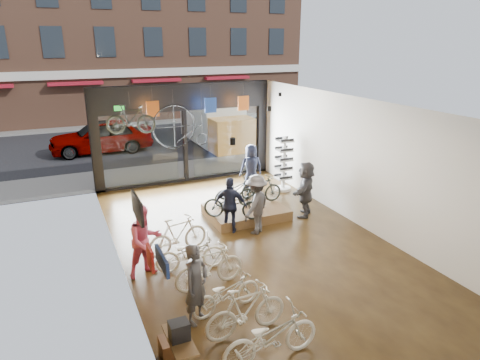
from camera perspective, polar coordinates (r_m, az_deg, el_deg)
ground_plane at (r=12.04m, az=1.43°, el=-8.35°), size 7.00×12.00×0.04m
ceiling at (r=10.87m, az=1.59°, el=10.06°), size 7.00×12.00×0.04m
wall_left at (r=10.37m, az=-16.36°, el=-2.06°), size 0.04×12.00×3.80m
wall_right at (r=13.15m, az=15.51°, el=2.28°), size 0.04×12.00×3.80m
wall_back at (r=6.87m, az=24.28°, el=-13.90°), size 7.00×0.04×3.80m
storefront at (r=16.74m, az=-7.39°, el=6.16°), size 7.00×0.26×3.80m
exit_sign at (r=15.92m, az=-15.83°, el=9.21°), size 0.35×0.06×0.18m
street_road at (r=25.71m, az=-13.10°, el=5.72°), size 30.00×18.00×0.02m
sidewalk_near at (r=18.32m, az=-8.25°, el=1.23°), size 30.00×2.40×0.12m
sidewalk_far at (r=29.56m, az=-14.66°, el=7.34°), size 30.00×2.00×0.12m
opposite_building at (r=31.59m, az=-16.57°, el=20.53°), size 26.00×5.00×14.00m
street_car at (r=22.28m, az=-18.03°, el=5.62°), size 4.87×1.96×1.66m
box_truck at (r=22.56m, az=-2.94°, el=7.77°), size 2.14×6.43×2.53m
floor_bike_0 at (r=7.89m, az=4.12°, el=-20.08°), size 1.87×0.70×0.97m
floor_bike_1 at (r=8.42m, az=0.80°, el=-17.02°), size 1.72×0.57×1.02m
floor_bike_2 at (r=9.08m, az=-1.86°, el=-14.84°), size 1.64×0.78×0.83m
floor_bike_3 at (r=9.83m, az=-4.10°, el=-11.47°), size 1.71×0.63×1.01m
floor_bike_4 at (r=10.55m, az=-6.57°, el=-9.70°), size 1.76×0.81×0.89m
floor_bike_5 at (r=11.36m, az=-8.28°, el=-7.29°), size 1.75×0.80×1.01m
display_platform at (r=13.63m, az=0.79°, el=-4.26°), size 2.40×1.80×0.30m
display_bike_left at (r=12.61m, az=-0.98°, el=-3.19°), size 1.79×1.46×0.92m
display_bike_mid at (r=13.74m, az=2.69°, el=-1.34°), size 1.56×0.48×0.93m
display_bike_right at (r=13.81m, az=-0.67°, el=-1.37°), size 1.73×0.97×0.86m
customer_0 at (r=8.60m, az=-5.87°, el=-13.63°), size 0.74×0.68×1.69m
customer_1 at (r=10.33m, az=-12.55°, el=-7.92°), size 1.01×0.88×1.78m
customer_2 at (r=12.32m, az=-1.28°, el=-3.38°), size 1.02×0.89×1.66m
customer_3 at (r=12.25m, az=2.17°, el=-3.27°), size 1.30×1.20×1.75m
customer_4 at (r=15.72m, az=1.49°, el=1.65°), size 0.92×0.65×1.75m
customer_5 at (r=13.60m, az=8.73°, el=-1.19°), size 1.50×1.57×1.78m
sunglasses_rack at (r=15.78m, az=5.83°, el=2.12°), size 0.69×0.61×2.01m
wall_merch at (r=7.53m, az=-10.85°, el=-14.84°), size 0.40×2.40×2.60m
penny_farthing at (r=14.85m, az=-7.59°, el=6.97°), size 1.88×0.06×1.50m
hung_bike at (r=14.31m, az=-14.36°, el=7.86°), size 1.64×0.92×0.95m
jersey_left at (r=15.44m, az=-11.55°, el=9.26°), size 0.45×0.03×0.55m
jersey_mid at (r=16.04m, az=-3.94°, el=9.91°), size 0.45×0.03×0.55m
jersey_right at (r=16.54m, az=0.46°, el=10.20°), size 0.45×0.03×0.55m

